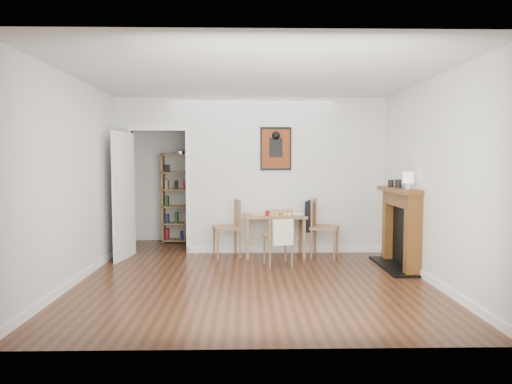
{
  "coord_description": "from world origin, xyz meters",
  "views": [
    {
      "loc": [
        -0.09,
        -6.27,
        1.56
      ],
      "look_at": [
        0.05,
        0.6,
        1.08
      ],
      "focal_mm": 32.0,
      "sensor_mm": 36.0,
      "label": 1
    }
  ],
  "objects_px": {
    "mantel_lamp": "(408,179)",
    "ceramic_jar_b": "(391,183)",
    "dining_table": "(275,220)",
    "red_glass": "(267,213)",
    "ceramic_jar_a": "(398,184)",
    "chair_front": "(278,236)",
    "fireplace": "(401,225)",
    "bookshelf": "(181,198)",
    "chair_right": "(323,227)",
    "chair_left": "(227,228)",
    "notebook": "(294,214)",
    "orange_fruit": "(280,212)"
  },
  "relations": [
    {
      "from": "red_glass",
      "to": "ceramic_jar_b",
      "type": "relative_size",
      "value": 0.75
    },
    {
      "from": "chair_left",
      "to": "red_glass",
      "type": "bearing_deg",
      "value": -8.1
    },
    {
      "from": "chair_right",
      "to": "ceramic_jar_a",
      "type": "xyz_separation_m",
      "value": [
        0.98,
        -0.64,
        0.73
      ]
    },
    {
      "from": "ceramic_jar_a",
      "to": "dining_table",
      "type": "bearing_deg",
      "value": 157.4
    },
    {
      "from": "mantel_lamp",
      "to": "ceramic_jar_b",
      "type": "distance_m",
      "value": 0.63
    },
    {
      "from": "dining_table",
      "to": "fireplace",
      "type": "distance_m",
      "value": 1.97
    },
    {
      "from": "chair_left",
      "to": "bookshelf",
      "type": "relative_size",
      "value": 0.55
    },
    {
      "from": "chair_front",
      "to": "dining_table",
      "type": "bearing_deg",
      "value": 90.62
    },
    {
      "from": "chair_left",
      "to": "notebook",
      "type": "xyz_separation_m",
      "value": [
        1.1,
        0.09,
        0.22
      ]
    },
    {
      "from": "red_glass",
      "to": "ceramic_jar_a",
      "type": "bearing_deg",
      "value": -18.02
    },
    {
      "from": "fireplace",
      "to": "orange_fruit",
      "type": "relative_size",
      "value": 16.47
    },
    {
      "from": "notebook",
      "to": "ceramic_jar_a",
      "type": "height_order",
      "value": "ceramic_jar_a"
    },
    {
      "from": "chair_front",
      "to": "orange_fruit",
      "type": "bearing_deg",
      "value": 83.67
    },
    {
      "from": "ceramic_jar_a",
      "to": "ceramic_jar_b",
      "type": "relative_size",
      "value": 1.09
    },
    {
      "from": "bookshelf",
      "to": "ceramic_jar_b",
      "type": "relative_size",
      "value": 15.5
    },
    {
      "from": "ceramic_jar_b",
      "to": "dining_table",
      "type": "bearing_deg",
      "value": 161.21
    },
    {
      "from": "red_glass",
      "to": "bookshelf",
      "type": "bearing_deg",
      "value": 137.38
    },
    {
      "from": "bookshelf",
      "to": "orange_fruit",
      "type": "height_order",
      "value": "bookshelf"
    },
    {
      "from": "chair_left",
      "to": "ceramic_jar_b",
      "type": "height_order",
      "value": "ceramic_jar_b"
    },
    {
      "from": "mantel_lamp",
      "to": "ceramic_jar_b",
      "type": "height_order",
      "value": "mantel_lamp"
    },
    {
      "from": "chair_right",
      "to": "ceramic_jar_b",
      "type": "bearing_deg",
      "value": -27.52
    },
    {
      "from": "ceramic_jar_a",
      "to": "red_glass",
      "type": "bearing_deg",
      "value": 161.98
    },
    {
      "from": "chair_left",
      "to": "fireplace",
      "type": "xyz_separation_m",
      "value": [
        2.57,
        -0.79,
        0.15
      ]
    },
    {
      "from": "chair_front",
      "to": "bookshelf",
      "type": "bearing_deg",
      "value": 130.54
    },
    {
      "from": "fireplace",
      "to": "red_glass",
      "type": "relative_size",
      "value": 15.13
    },
    {
      "from": "orange_fruit",
      "to": "chair_right",
      "type": "bearing_deg",
      "value": -15.69
    },
    {
      "from": "dining_table",
      "to": "orange_fruit",
      "type": "height_order",
      "value": "orange_fruit"
    },
    {
      "from": "chair_front",
      "to": "notebook",
      "type": "height_order",
      "value": "chair_front"
    },
    {
      "from": "red_glass",
      "to": "ceramic_jar_b",
      "type": "distance_m",
      "value": 1.95
    },
    {
      "from": "chair_right",
      "to": "ceramic_jar_a",
      "type": "height_order",
      "value": "ceramic_jar_a"
    },
    {
      "from": "chair_left",
      "to": "bookshelf",
      "type": "bearing_deg",
      "value": 124.28
    },
    {
      "from": "dining_table",
      "to": "red_glass",
      "type": "height_order",
      "value": "red_glass"
    },
    {
      "from": "chair_left",
      "to": "mantel_lamp",
      "type": "bearing_deg",
      "value": -24.98
    },
    {
      "from": "bookshelf",
      "to": "ceramic_jar_b",
      "type": "xyz_separation_m",
      "value": [
        3.4,
        -1.91,
        0.38
      ]
    },
    {
      "from": "bookshelf",
      "to": "orange_fruit",
      "type": "bearing_deg",
      "value": -34.5
    },
    {
      "from": "notebook",
      "to": "chair_front",
      "type": "bearing_deg",
      "value": -112.91
    },
    {
      "from": "fireplace",
      "to": "ceramic_jar_b",
      "type": "xyz_separation_m",
      "value": [
        -0.09,
        0.24,
        0.6
      ]
    },
    {
      "from": "dining_table",
      "to": "mantel_lamp",
      "type": "relative_size",
      "value": 4.06
    },
    {
      "from": "chair_right",
      "to": "ceramic_jar_b",
      "type": "relative_size",
      "value": 8.59
    },
    {
      "from": "chair_left",
      "to": "ceramic_jar_a",
      "type": "relative_size",
      "value": 7.74
    },
    {
      "from": "fireplace",
      "to": "red_glass",
      "type": "height_order",
      "value": "fireplace"
    },
    {
      "from": "dining_table",
      "to": "chair_front",
      "type": "height_order",
      "value": "chair_front"
    },
    {
      "from": "orange_fruit",
      "to": "mantel_lamp",
      "type": "xyz_separation_m",
      "value": [
        1.64,
        -1.29,
        0.6
      ]
    },
    {
      "from": "dining_table",
      "to": "chair_left",
      "type": "relative_size",
      "value": 1.07
    },
    {
      "from": "chair_left",
      "to": "ceramic_jar_b",
      "type": "distance_m",
      "value": 2.65
    },
    {
      "from": "bookshelf",
      "to": "notebook",
      "type": "xyz_separation_m",
      "value": [
        2.02,
        -1.26,
        -0.15
      ]
    },
    {
      "from": "chair_left",
      "to": "notebook",
      "type": "distance_m",
      "value": 1.13
    },
    {
      "from": "chair_right",
      "to": "mantel_lamp",
      "type": "distance_m",
      "value": 1.68
    },
    {
      "from": "chair_front",
      "to": "fireplace",
      "type": "distance_m",
      "value": 1.79
    },
    {
      "from": "bookshelf",
      "to": "red_glass",
      "type": "distance_m",
      "value": 2.14
    }
  ]
}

